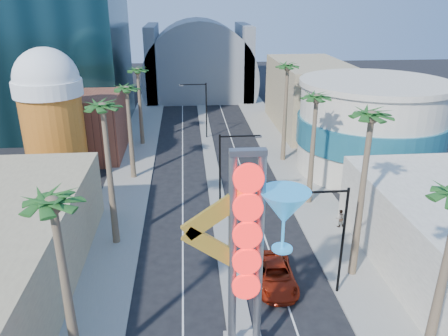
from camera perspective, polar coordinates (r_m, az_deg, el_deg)
sidewalk_west at (r=55.15m, az=-11.68°, el=0.81°), size 5.00×100.00×0.15m
sidewalk_east at (r=56.13m, az=7.95°, el=1.43°), size 5.00×100.00×0.15m
median at (r=57.64m, az=-1.95°, el=2.18°), size 1.60×84.00×0.15m
brick_filler_west at (r=57.89m, az=-18.09°, el=5.27°), size 10.00×10.00×8.00m
filler_east at (r=68.48m, az=11.16°, el=9.23°), size 10.00×20.00×10.00m
beer_mug at (r=49.71m, az=-21.62°, el=6.82°), size 7.00×7.00×14.50m
turquoise_building at (r=52.66m, az=18.54°, el=5.06°), size 16.60×16.60×10.60m
canopy at (r=89.56m, az=-3.26°, el=12.03°), size 22.00×16.00×22.00m
neon_sign at (r=22.96m, az=4.97°, el=-9.96°), size 6.53×2.60×12.55m
streetlight_0 at (r=39.17m, az=0.26°, el=0.06°), size 3.79×0.25×8.00m
streetlight_1 at (r=62.00m, az=-2.84°, el=8.21°), size 3.79×0.25×8.00m
streetlight_2 at (r=29.84m, az=14.50°, el=-8.13°), size 3.45×0.25×8.00m
palm_0 at (r=21.43m, az=-21.28°, el=-5.92°), size 2.40×2.40×11.70m
palm_1 at (r=33.91m, az=-15.45°, el=6.40°), size 2.40×2.40×12.70m
palm_2 at (r=47.68m, az=-12.54°, el=9.28°), size 2.40×2.40×11.20m
palm_3 at (r=59.39m, az=-11.19°, el=11.77°), size 2.40×2.40×11.20m
palm_5 at (r=29.91m, az=18.56°, el=4.93°), size 2.40×2.40×13.20m
palm_6 at (r=41.14m, az=11.93°, el=8.04°), size 2.40×2.40×11.70m
palm_7 at (r=52.33m, az=8.27°, el=12.14°), size 2.40×2.40×12.70m
red_pickup at (r=32.16m, az=6.73°, el=-13.66°), size 2.78×5.77×1.59m
pedestrian_b at (r=40.08m, az=14.89°, el=-6.36°), size 0.90×0.76×1.63m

